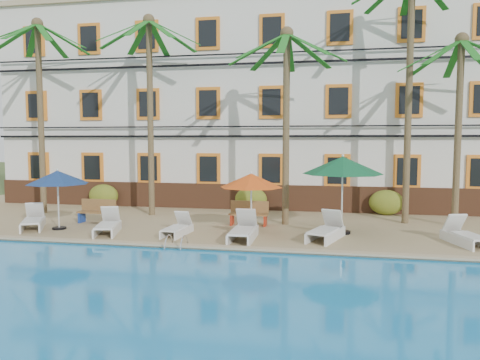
% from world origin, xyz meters
% --- Properties ---
extents(ground, '(100.00, 100.00, 0.00)m').
position_xyz_m(ground, '(0.00, 0.00, 0.00)').
color(ground, '#384C23').
rests_on(ground, ground).
extents(pool_deck, '(30.00, 12.00, 0.25)m').
position_xyz_m(pool_deck, '(0.00, 5.00, 0.12)').
color(pool_deck, tan).
rests_on(pool_deck, ground).
extents(swimming_pool, '(26.00, 12.00, 0.20)m').
position_xyz_m(swimming_pool, '(0.00, -7.00, 0.10)').
color(swimming_pool, '#1B84CD').
rests_on(swimming_pool, ground).
extents(pool_coping, '(30.00, 0.35, 0.06)m').
position_xyz_m(pool_coping, '(0.00, -0.90, 0.28)').
color(pool_coping, tan).
rests_on(pool_coping, pool_deck).
extents(hotel_building, '(25.40, 6.44, 10.22)m').
position_xyz_m(hotel_building, '(0.00, 9.98, 5.37)').
color(hotel_building, silver).
rests_on(hotel_building, pool_deck).
extents(palm_a, '(4.49, 4.49, 8.62)m').
position_xyz_m(palm_a, '(-8.52, 4.34, 5.75)').
color(palm_a, brown).
rests_on(palm_a, pool_deck).
extents(palm_b, '(4.49, 4.49, 8.61)m').
position_xyz_m(palm_b, '(-3.47, 4.66, 5.75)').
color(palm_b, brown).
rests_on(palm_b, pool_deck).
extents(palm_c, '(4.49, 4.49, 7.55)m').
position_xyz_m(palm_c, '(2.51, 3.50, 5.14)').
color(palm_c, brown).
rests_on(palm_c, pool_deck).
extents(palm_d, '(4.49, 4.49, 9.94)m').
position_xyz_m(palm_d, '(7.14, 4.69, 6.49)').
color(palm_d, brown).
rests_on(palm_d, pool_deck).
extents(palm_e, '(4.49, 4.49, 7.25)m').
position_xyz_m(palm_e, '(8.90, 4.38, 4.97)').
color(palm_e, brown).
rests_on(palm_e, pool_deck).
extents(shrub_left, '(1.50, 0.90, 1.10)m').
position_xyz_m(shrub_left, '(-6.76, 6.60, 0.80)').
color(shrub_left, '#1A5518').
rests_on(shrub_left, pool_deck).
extents(shrub_mid, '(1.50, 0.90, 1.10)m').
position_xyz_m(shrub_mid, '(0.61, 6.60, 0.80)').
color(shrub_mid, '#1A5518').
rests_on(shrub_mid, pool_deck).
extents(shrub_right, '(1.50, 0.90, 1.10)m').
position_xyz_m(shrub_right, '(6.63, 6.60, 0.80)').
color(shrub_right, '#1A5518').
rests_on(shrub_right, pool_deck).
extents(umbrella_blue, '(2.24, 2.24, 2.24)m').
position_xyz_m(umbrella_blue, '(-5.60, 0.90, 2.16)').
color(umbrella_blue, black).
rests_on(umbrella_blue, pool_deck).
extents(umbrella_red, '(2.20, 2.20, 2.20)m').
position_xyz_m(umbrella_red, '(1.52, 1.35, 2.12)').
color(umbrella_red, black).
rests_on(umbrella_red, pool_deck).
extents(umbrella_green, '(2.80, 2.80, 2.80)m').
position_xyz_m(umbrella_green, '(4.62, 2.10, 2.64)').
color(umbrella_green, black).
rests_on(umbrella_green, pool_deck).
extents(lounger_a, '(1.52, 2.03, 0.91)m').
position_xyz_m(lounger_a, '(-6.62, 0.84, 0.55)').
color(lounger_a, silver).
rests_on(lounger_a, pool_deck).
extents(lounger_b, '(1.20, 2.02, 0.90)m').
position_xyz_m(lounger_b, '(-3.47, 0.52, 0.54)').
color(lounger_b, silver).
rests_on(lounger_b, pool_deck).
extents(lounger_c, '(0.72, 1.69, 0.78)m').
position_xyz_m(lounger_c, '(-0.96, 0.72, 0.50)').
color(lounger_c, silver).
rests_on(lounger_c, pool_deck).
extents(lounger_d, '(0.76, 2.07, 0.97)m').
position_xyz_m(lounger_d, '(1.42, 0.40, 0.57)').
color(lounger_d, silver).
rests_on(lounger_d, pool_deck).
extents(lounger_e, '(1.31, 2.14, 0.95)m').
position_xyz_m(lounger_e, '(4.11, 0.97, 0.56)').
color(lounger_e, silver).
rests_on(lounger_e, pool_deck).
extents(lounger_f, '(1.19, 2.02, 0.90)m').
position_xyz_m(lounger_f, '(8.41, 1.09, 0.54)').
color(lounger_f, silver).
rests_on(lounger_f, pool_deck).
extents(bench_left, '(1.52, 0.53, 0.93)m').
position_xyz_m(bench_left, '(-4.86, 2.40, 0.72)').
color(bench_left, olive).
rests_on(bench_left, pool_deck).
extents(bench_right, '(1.50, 0.48, 0.93)m').
position_xyz_m(bench_right, '(1.14, 3.06, 0.72)').
color(bench_right, olive).
rests_on(bench_right, pool_deck).
extents(pool_ladder, '(0.54, 0.74, 0.74)m').
position_xyz_m(pool_ladder, '(-0.42, -1.00, 0.25)').
color(pool_ladder, silver).
rests_on(pool_ladder, ground).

